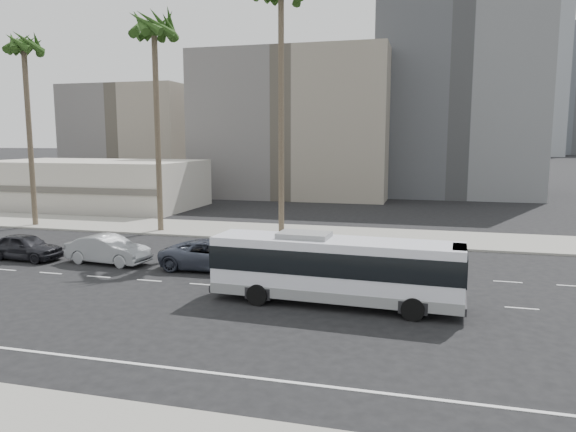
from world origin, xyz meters
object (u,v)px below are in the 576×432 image
(city_bus, at_px, (335,268))
(palm_mid, at_px, (154,34))
(car_c, at_px, (25,247))
(car_b, at_px, (108,250))
(palm_far, at_px, (24,49))
(car_a, at_px, (214,255))

(city_bus, relative_size, palm_mid, 0.66)
(car_c, bearing_deg, city_bus, -97.12)
(city_bus, distance_m, car_b, 14.98)
(car_b, bearing_deg, palm_far, 58.87)
(city_bus, relative_size, palm_far, 0.70)
(car_c, relative_size, palm_mid, 0.28)
(car_c, height_order, palm_far, palm_far)
(car_a, bearing_deg, city_bus, -121.71)
(car_a, bearing_deg, palm_mid, 39.49)
(palm_far, bearing_deg, car_c, -52.35)
(car_b, distance_m, car_c, 5.51)
(city_bus, height_order, palm_mid, palm_mid)
(car_b, xyz_separation_m, palm_mid, (-2.29, 10.68, 14.34))
(city_bus, distance_m, palm_mid, 26.16)
(car_a, bearing_deg, car_c, 91.77)
(palm_far, bearing_deg, city_bus, -27.77)
(car_a, distance_m, palm_far, 26.66)
(car_b, distance_m, palm_far, 22.07)
(car_a, relative_size, palm_far, 0.37)
(city_bus, height_order, palm_far, palm_far)
(palm_mid, bearing_deg, palm_far, -178.81)
(car_a, distance_m, car_c, 12.15)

